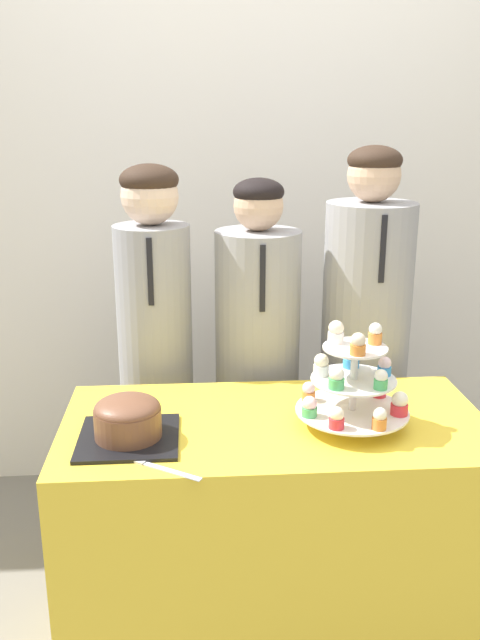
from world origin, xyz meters
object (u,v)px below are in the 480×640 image
student_1 (257,386)px  student_2 (363,370)px  student_0 (157,375)px  round_cake (128,419)px  cake_knife (147,464)px  cupcake_stand (353,383)px

student_1 → student_2: size_ratio=0.93×
student_0 → student_2: bearing=0.0°
student_1 → student_2: 0.39m
round_cake → cake_knife: bearing=-68.3°
cake_knife → student_1: student_1 is taller
student_0 → student_1: size_ratio=1.03×
cupcake_stand → student_2: 0.62m
student_1 → student_0: bearing=-180.0°
student_2 → cake_knife: bearing=-134.5°
cupcake_stand → student_1: 0.65m
student_0 → student_2: 0.75m
cake_knife → round_cake: bearing=144.6°
round_cake → student_0: 0.62m
cupcake_stand → student_2: bearing=72.4°
round_cake → student_1: 0.75m
cupcake_stand → student_0: 0.82m
cupcake_stand → cake_knife: bearing=-161.7°
round_cake → cake_knife: (0.06, -0.14, -0.06)m
round_cake → student_1: size_ratio=0.19×
student_2 → cupcake_stand: bearing=-107.6°
student_0 → cake_knife: bearing=-89.1°
student_0 → cupcake_stand: bearing=-44.9°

